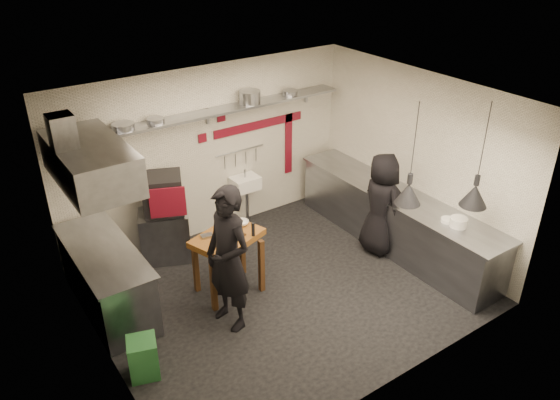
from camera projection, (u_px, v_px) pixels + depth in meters
floor at (284, 290)px, 7.81m from camera, size 5.00×5.00×0.00m
ceiling at (285, 101)px, 6.50m from camera, size 5.00×5.00×0.00m
wall_back at (209, 153)px, 8.68m from camera, size 5.00×0.04×2.80m
wall_front at (401, 284)px, 5.63m from camera, size 5.00×0.04×2.80m
wall_left at (95, 267)px, 5.90m from camera, size 0.04×4.20×2.80m
wall_right at (417, 161)px, 8.41m from camera, size 0.04×4.20×2.80m
red_band_horiz at (259, 125)px, 9.01m from camera, size 1.70×0.02×0.14m
red_band_vert at (288, 144)px, 9.54m from camera, size 0.14×0.02×1.10m
red_tile_a at (221, 117)px, 8.53m from camera, size 0.14×0.02×0.14m
red_tile_b at (202, 138)px, 8.48m from camera, size 0.14×0.02×0.14m
back_shelf at (211, 113)px, 8.21m from camera, size 4.60×0.34×0.04m
shelf_bracket_left at (83, 143)px, 7.41m from camera, size 0.04×0.06×0.24m
shelf_bracket_mid at (207, 116)px, 8.37m from camera, size 0.04×0.06×0.24m
shelf_bracket_right at (306, 95)px, 9.32m from camera, size 0.04×0.06×0.24m
pan_far_left at (123, 127)px, 7.50m from camera, size 0.36×0.36×0.09m
pan_mid_left at (156, 121)px, 7.74m from camera, size 0.26×0.26×0.07m
stock_pot at (250, 97)px, 8.50m from camera, size 0.43×0.43×0.20m
pan_right at (290, 92)px, 8.91m from camera, size 0.29×0.29×0.08m
oven_stand at (165, 233)px, 8.43m from camera, size 0.93×0.90×0.80m
combi_oven at (163, 193)px, 8.11m from camera, size 0.74×0.72×0.58m
oven_door at (168, 202)px, 7.86m from camera, size 0.49×0.23×0.46m
oven_glass at (170, 201)px, 7.91m from camera, size 0.38×0.17×0.34m
hand_sink at (245, 183)px, 9.12m from camera, size 0.46×0.34×0.22m
sink_tap at (245, 173)px, 9.03m from camera, size 0.03×0.03×0.14m
sink_drain at (247, 207)px, 9.29m from camera, size 0.06×0.06×0.66m
utensil_rail at (240, 151)px, 8.97m from camera, size 0.90×0.02×0.02m
counter_right at (394, 220)px, 8.68m from camera, size 0.70×3.80×0.90m
counter_right_top at (397, 194)px, 8.46m from camera, size 0.76×3.90×0.03m
plate_stack at (459, 222)px, 7.55m from camera, size 0.30×0.30×0.13m
small_bowl_right at (447, 220)px, 7.68m from camera, size 0.25×0.25×0.05m
counter_left at (107, 280)px, 7.29m from camera, size 0.70×1.90×0.90m
counter_left_top at (102, 251)px, 7.07m from camera, size 0.76×2.00×0.03m
extractor_hood at (90, 163)px, 6.51m from camera, size 0.78×1.60×0.50m
hood_duct at (63, 136)px, 6.20m from camera, size 0.28×0.28×0.50m
green_bin at (143, 358)px, 6.29m from camera, size 0.42×0.42×0.50m
prep_table at (228, 263)px, 7.61m from camera, size 1.08×0.90×0.92m
cutting_board at (231, 236)px, 7.35m from camera, size 0.38×0.29×0.02m
pepper_mill at (253, 229)px, 7.33m from camera, size 0.06×0.06×0.20m
lemon_a at (219, 243)px, 7.15m from camera, size 0.10×0.10×0.08m
lemon_b at (228, 243)px, 7.15m from camera, size 0.08×0.08×0.07m
veg_ball at (232, 224)px, 7.55m from camera, size 0.14×0.14×0.11m
steel_tray at (207, 236)px, 7.35m from camera, size 0.18×0.14×0.03m
bowl at (242, 223)px, 7.63m from camera, size 0.25×0.25×0.06m
heat_lamp_near at (413, 155)px, 6.83m from camera, size 0.37×0.37×1.38m
heat_lamp_far at (482, 156)px, 6.85m from camera, size 0.45×0.45×1.43m
chef_left at (228, 259)px, 6.77m from camera, size 0.59×0.79×1.97m
chef_right at (381, 204)px, 8.37m from camera, size 0.59×0.85×1.65m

